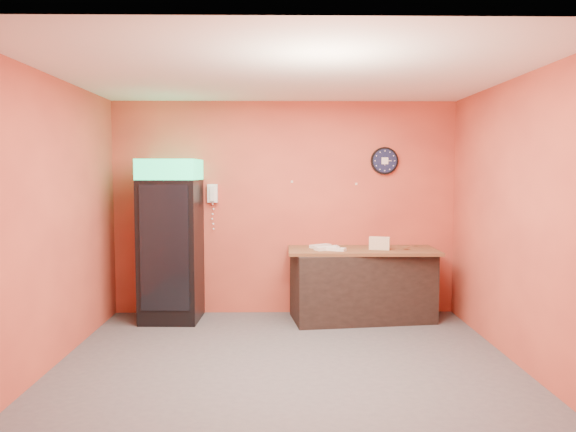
{
  "coord_description": "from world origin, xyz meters",
  "views": [
    {
      "loc": [
        -0.07,
        -5.4,
        1.87
      ],
      "look_at": [
        0.03,
        0.6,
        1.4
      ],
      "focal_mm": 35.0,
      "sensor_mm": 36.0,
      "label": 1
    }
  ],
  "objects": [
    {
      "name": "wrapped_sandwich_right",
      "position": [
        0.46,
        1.73,
        0.93
      ],
      "size": [
        0.29,
        0.25,
        0.04
      ],
      "primitive_type": "cube",
      "rotation": [
        0.0,
        0.0,
        0.61
      ],
      "color": "white",
      "rests_on": "butcher_paper"
    },
    {
      "name": "floor",
      "position": [
        0.0,
        0.0,
        0.0
      ],
      "size": [
        4.5,
        4.5,
        0.0
      ],
      "primitive_type": "plane",
      "color": "#47474C",
      "rests_on": "ground"
    },
    {
      "name": "wrapped_sandwich_mid",
      "position": [
        0.62,
        1.45,
        0.93
      ],
      "size": [
        0.28,
        0.2,
        0.04
      ],
      "primitive_type": "cube",
      "rotation": [
        0.0,
        0.0,
        -0.45
      ],
      "color": "white",
      "rests_on": "butcher_paper"
    },
    {
      "name": "wall_phone",
      "position": [
        -0.94,
        1.95,
        1.6
      ],
      "size": [
        0.13,
        0.11,
        0.24
      ],
      "color": "white",
      "rests_on": "back_wall"
    },
    {
      "name": "right_wall",
      "position": [
        2.25,
        0.0,
        1.4
      ],
      "size": [
        0.02,
        4.0,
        2.8
      ],
      "primitive_type": "cube",
      "color": "#D8583D",
      "rests_on": "floor"
    },
    {
      "name": "sub_roll_stack",
      "position": [
        1.18,
        1.53,
        0.99
      ],
      "size": [
        0.27,
        0.16,
        0.16
      ],
      "rotation": [
        0.0,
        0.0,
        -0.29
      ],
      "color": "beige",
      "rests_on": "butcher_paper"
    },
    {
      "name": "left_wall",
      "position": [
        -2.25,
        0.0,
        1.4
      ],
      "size": [
        0.02,
        4.0,
        2.8
      ],
      "primitive_type": "cube",
      "color": "#D8583D",
      "rests_on": "floor"
    },
    {
      "name": "back_wall",
      "position": [
        0.0,
        2.0,
        1.4
      ],
      "size": [
        4.5,
        0.02,
        2.8
      ],
      "primitive_type": "cube",
      "color": "#D8583D",
      "rests_on": "floor"
    },
    {
      "name": "prep_counter",
      "position": [
        0.98,
        1.61,
        0.43
      ],
      "size": [
        1.82,
        0.99,
        0.87
      ],
      "primitive_type": "cube",
      "rotation": [
        0.0,
        0.0,
        0.13
      ],
      "color": "black",
      "rests_on": "floor"
    },
    {
      "name": "kitchen_tool",
      "position": [
        0.66,
        1.61,
        0.93
      ],
      "size": [
        0.05,
        0.05,
        0.05
      ],
      "primitive_type": "cylinder",
      "color": "silver",
      "rests_on": "butcher_paper"
    },
    {
      "name": "ceiling",
      "position": [
        0.0,
        0.0,
        2.8
      ],
      "size": [
        4.5,
        4.0,
        0.02
      ],
      "primitive_type": "cube",
      "color": "white",
      "rests_on": "back_wall"
    },
    {
      "name": "butcher_paper",
      "position": [
        0.98,
        1.61,
        0.89
      ],
      "size": [
        1.88,
        0.85,
        0.04
      ],
      "primitive_type": "cube",
      "rotation": [
        0.0,
        0.0,
        -0.01
      ],
      "color": "brown",
      "rests_on": "prep_counter"
    },
    {
      "name": "beverage_cooler",
      "position": [
        -1.43,
        1.6,
        0.99
      ],
      "size": [
        0.74,
        0.75,
        2.03
      ],
      "rotation": [
        0.0,
        0.0,
        -0.04
      ],
      "color": "black",
      "rests_on": "floor"
    },
    {
      "name": "wall_clock",
      "position": [
        1.32,
        1.97,
        2.02
      ],
      "size": [
        0.36,
        0.06,
        0.36
      ],
      "color": "black",
      "rests_on": "back_wall"
    },
    {
      "name": "wrapped_sandwich_left",
      "position": [
        0.52,
        1.52,
        0.93
      ],
      "size": [
        0.33,
        0.25,
        0.04
      ],
      "primitive_type": "cube",
      "rotation": [
        0.0,
        0.0,
        0.49
      ],
      "color": "white",
      "rests_on": "butcher_paper"
    }
  ]
}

